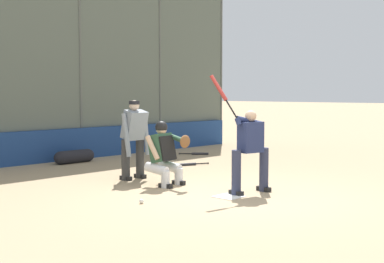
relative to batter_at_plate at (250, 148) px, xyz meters
The scene contains 12 objects.
ground_plane 0.94m from the batter_at_plate, ahead, with size 160.00×160.00×0.00m, color tan.
home_plate_marker 0.94m from the batter_at_plate, ahead, with size 0.43×0.43×0.01m, color white.
backstop_fence 6.62m from the batter_at_plate, 85.41° to the right, with size 14.59×0.08×4.98m.
padding_wall 6.28m from the batter_at_plate, 85.34° to the right, with size 14.22×0.18×0.82m, color navy.
bleachers_beyond 8.83m from the batter_at_plate, 105.43° to the right, with size 10.16×1.95×1.16m.
batter_at_plate is the anchor object (origin of this frame).
catcher_behind_plate 1.72m from the batter_at_plate, 74.12° to the right, with size 0.68×0.79×1.22m.
umpire_home 2.65m from the batter_at_plate, 81.47° to the right, with size 0.65×0.40×1.60m.
spare_bat_near_backstop 5.89m from the batter_at_plate, 128.43° to the right, with size 0.59×0.66×0.07m.
spare_bat_by_padding 3.78m from the batter_at_plate, 119.96° to the right, with size 0.76×0.37×0.07m.
baseball_loose 2.15m from the batter_at_plate, 20.74° to the right, with size 0.07×0.07×0.07m, color white.
equipment_bag_dugout_side 5.67m from the batter_at_plate, 92.26° to the right, with size 1.14×0.32×0.32m.
Camera 1 is at (6.92, 5.66, 1.76)m, focal length 50.00 mm.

